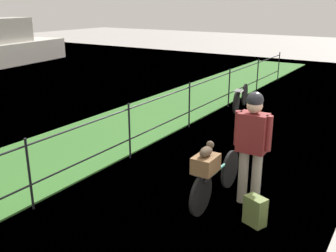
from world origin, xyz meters
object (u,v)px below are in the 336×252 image
Objects in this scene: wooden_crate at (206,164)px; bicycle_parked at (241,98)px; backpack_on_paving at (255,211)px; cyclist_person at (252,139)px; bicycle_main at (216,180)px; moored_boat_mid at (1,48)px; terrier_dog at (207,150)px.

bicycle_parked is (5.35, 1.69, -0.39)m from wooden_crate.
cyclist_person is at bearing -39.23° from backpack_on_paving.
bicycle_parked is at bearing 18.62° from bicycle_main.
bicycle_main is at bearing -114.00° from moored_boat_mid.
wooden_crate is at bearing 24.18° from backpack_on_paving.
bicycle_main is 0.68m from terrier_dog.
bicycle_parked reaches higher than bicycle_main.
terrier_dog reaches higher than backpack_on_paving.
wooden_crate is 1.24× the size of terrier_dog.
terrier_dog is at bearing 22.23° from backpack_on_paving.
wooden_crate is at bearing -179.27° from bicycle_main.
bicycle_main is 0.83m from cyclist_person.
terrier_dog reaches higher than wooden_crate.
terrier_dog is 0.19× the size of bicycle_parked.
wooden_crate is at bearing -179.27° from terrier_dog.
moored_boat_mid reaches higher than bicycle_parked.
cyclist_person reaches higher than wooden_crate.
moored_boat_mid is at bearing 64.80° from wooden_crate.
wooden_crate is 0.23× the size of cyclist_person.
bicycle_main is 15.56m from moored_boat_mid.
bicycle_main is 0.96× the size of cyclist_person.
terrier_dog is 5.62m from bicycle_parked.
bicycle_main is at bearing -161.38° from bicycle_parked.
terrier_dog is at bearing -179.27° from bicycle_main.
cyclist_person is at bearing -156.14° from bicycle_parked.
bicycle_main is 4.11× the size of wooden_crate.
wooden_crate reaches higher than bicycle_parked.
cyclist_person is (0.18, -0.45, 0.68)m from bicycle_main.
terrier_dog is 0.04× the size of moored_boat_mid.
backpack_on_paving is (0.02, -0.73, -0.71)m from terrier_dog.
backpack_on_paving is at bearing -150.00° from cyclist_person.
cyclist_person is at bearing -68.46° from bicycle_main.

